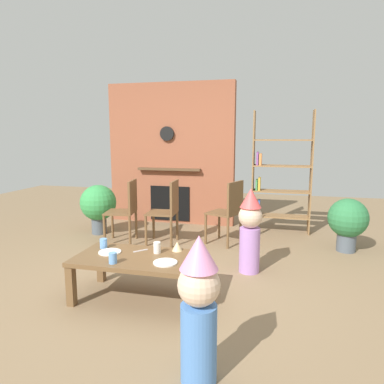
% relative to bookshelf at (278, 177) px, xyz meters
% --- Properties ---
extents(ground_plane, '(12.00, 12.00, 0.00)m').
position_rel_bookshelf_xyz_m(ground_plane, '(-1.05, -2.40, -0.88)').
color(ground_plane, '#846B4C').
extents(brick_fireplace_feature, '(2.20, 0.28, 2.40)m').
position_rel_bookshelf_xyz_m(brick_fireplace_feature, '(-1.81, 0.20, 0.31)').
color(brick_fireplace_feature, '#935138').
rests_on(brick_fireplace_feature, ground_plane).
extents(bookshelf, '(0.90, 0.28, 1.90)m').
position_rel_bookshelf_xyz_m(bookshelf, '(0.00, 0.00, 0.00)').
color(bookshelf, olive).
rests_on(bookshelf, ground_plane).
extents(coffee_table, '(1.18, 0.64, 0.41)m').
position_rel_bookshelf_xyz_m(coffee_table, '(-1.23, -2.71, -0.53)').
color(coffee_table, brown).
rests_on(coffee_table, ground_plane).
extents(paper_cup_near_left, '(0.07, 0.07, 0.10)m').
position_rel_bookshelf_xyz_m(paper_cup_near_left, '(-1.39, -2.93, -0.42)').
color(paper_cup_near_left, '#669EE0').
rests_on(paper_cup_near_left, coffee_table).
extents(paper_cup_near_right, '(0.07, 0.07, 0.11)m').
position_rel_bookshelf_xyz_m(paper_cup_near_right, '(-1.10, -2.58, -0.41)').
color(paper_cup_near_right, silver).
rests_on(paper_cup_near_right, coffee_table).
extents(paper_cup_center, '(0.07, 0.07, 0.10)m').
position_rel_bookshelf_xyz_m(paper_cup_center, '(-1.67, -2.56, -0.42)').
color(paper_cup_center, '#669EE0').
rests_on(paper_cup_center, coffee_table).
extents(paper_plate_front, '(0.21, 0.21, 0.01)m').
position_rel_bookshelf_xyz_m(paper_plate_front, '(-1.54, -2.68, -0.46)').
color(paper_plate_front, white).
rests_on(paper_plate_front, coffee_table).
extents(paper_plate_rear, '(0.21, 0.21, 0.01)m').
position_rel_bookshelf_xyz_m(paper_plate_rear, '(-0.94, -2.82, -0.46)').
color(paper_plate_rear, white).
rests_on(paper_plate_rear, coffee_table).
extents(birthday_cake_slice, '(0.10, 0.10, 0.09)m').
position_rel_bookshelf_xyz_m(birthday_cake_slice, '(-0.93, -2.47, -0.42)').
color(birthday_cake_slice, '#EAC68C').
rests_on(birthday_cake_slice, coffee_table).
extents(table_fork, '(0.12, 0.12, 0.01)m').
position_rel_bookshelf_xyz_m(table_fork, '(-1.28, -2.56, -0.46)').
color(table_fork, silver).
rests_on(table_fork, coffee_table).
extents(child_with_cone_hat, '(0.26, 0.26, 0.94)m').
position_rel_bookshelf_xyz_m(child_with_cone_hat, '(-0.45, -3.67, -0.38)').
color(child_with_cone_hat, '#4C7FC6').
rests_on(child_with_cone_hat, ground_plane).
extents(child_in_pink, '(0.26, 0.26, 0.95)m').
position_rel_bookshelf_xyz_m(child_in_pink, '(-0.28, -1.81, -0.38)').
color(child_in_pink, '#B27FCC').
rests_on(child_in_pink, ground_plane).
extents(dining_chair_left, '(0.46, 0.46, 0.90)m').
position_rel_bookshelf_xyz_m(dining_chair_left, '(-2.08, -1.12, -0.37)').
color(dining_chair_left, brown).
rests_on(dining_chair_left, ground_plane).
extents(dining_chair_middle, '(0.42, 0.42, 0.90)m').
position_rel_bookshelf_xyz_m(dining_chair_middle, '(-1.48, -1.03, -0.37)').
color(dining_chair_middle, brown).
rests_on(dining_chair_middle, ground_plane).
extents(dining_chair_right, '(0.52, 0.52, 0.90)m').
position_rel_bookshelf_xyz_m(dining_chair_right, '(-0.64, -0.86, -0.37)').
color(dining_chair_right, brown).
rests_on(dining_chair_right, ground_plane).
extents(potted_plant_tall, '(0.51, 0.51, 0.71)m').
position_rel_bookshelf_xyz_m(potted_plant_tall, '(0.91, -0.79, -0.46)').
color(potted_plant_tall, '#4C5660').
rests_on(potted_plant_tall, ground_plane).
extents(potted_plant_short, '(0.55, 0.55, 0.77)m').
position_rel_bookshelf_xyz_m(potted_plant_short, '(-2.69, -0.80, -0.41)').
color(potted_plant_short, '#4C5660').
rests_on(potted_plant_short, ground_plane).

